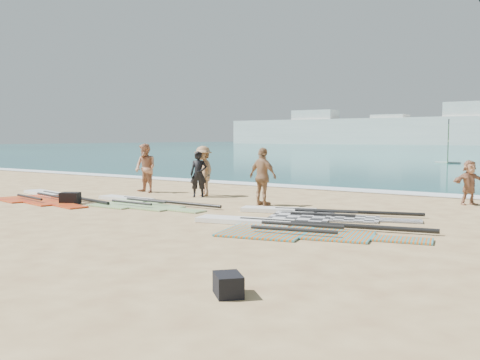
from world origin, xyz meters
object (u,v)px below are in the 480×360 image
Objects in this scene: gear_bag_near at (70,198)px; person_wetsuit at (199,174)px; beachgoer_back at (263,177)px; rig_red at (46,197)px; beachgoer_mid at (203,171)px; beachgoer_right at (469,182)px; rig_grey at (311,214)px; rig_orange at (283,227)px; gear_bag_far at (228,285)px; beachgoer_left at (145,168)px; rig_green at (138,203)px.

person_wetsuit is (2.29, 4.07, 0.67)m from gear_bag_near.
rig_red is at bearing 31.34° from beachgoer_back.
beachgoer_right is at bearing 46.73° from beachgoer_mid.
beachgoer_right is (13.19, 6.94, 0.70)m from rig_red.
beachgoer_mid is (-5.77, 2.30, 0.91)m from rig_grey.
beachgoer_right is at bearing -10.64° from person_wetsuit.
gear_bag_far is (2.10, -5.22, 0.11)m from rig_orange.
rig_orange is at bearing -158.25° from beachgoer_right.
beachgoer_left reaches higher than rig_grey.
gear_bag_near is 0.32× the size of beachgoer_mid.
beachgoer_left is 1.04× the size of beachgoer_mid.
rig_green is 3.92m from beachgoer_left.
rig_grey is 8.72× the size of gear_bag_near.
gear_bag_far is 12.95m from beachgoer_right.
beachgoer_left is (-11.11, 9.63, 0.84)m from gear_bag_far.
gear_bag_near is 5.04m from beachgoer_mid.
gear_bag_near is at bearing 177.21° from rig_grey.
rig_grey is at bearing 164.35° from beachgoer_back.
beachgoer_back is (-2.87, 3.61, 0.91)m from rig_orange.
beachgoer_left is 2.77m from beachgoer_mid.
beachgoer_mid is at bearing 129.98° from rig_orange.
beachgoer_right is (3.20, 5.28, 0.70)m from rig_grey.
gear_bag_near is at bearing -87.84° from beachgoer_mid.
rig_green is at bearing 33.21° from gear_bag_near.
rig_orange is 7.90m from beachgoer_mid.
beachgoer_left reaches higher than gear_bag_near.
rig_orange is at bearing -12.54° from rig_green.
beachgoer_left is (1.47, 3.65, 0.95)m from rig_red.
rig_red is at bearing 158.83° from beachgoer_right.
person_wetsuit reaches higher than rig_red.
gear_bag_far is at bearing -80.54° from person_wetsuit.
beachgoer_back reaches higher than gear_bag_near.
rig_green is at bearing 170.47° from rig_grey.
person_wetsuit reaches higher than rig_green.
beachgoer_mid reaches higher than rig_red.
rig_red is at bearing 154.56° from gear_bag_far.
rig_orange and rig_red have the same top height.
rig_grey is at bearing 108.74° from gear_bag_far.
gear_bag_near is (2.02, -0.50, 0.15)m from rig_red.
beachgoer_mid reaches higher than rig_grey.
beachgoer_right reaches higher than rig_red.
person_wetsuit reaches higher than rig_grey.
rig_green is 3.09× the size of person_wetsuit.
rig_green is at bearing 22.58° from rig_red.
rig_orange is 10.51m from rig_red.
beachgoer_right is at bearing 39.39° from rig_red.
gear_bag_far is 0.35× the size of beachgoer_right.
rig_red is 5.86m from beachgoer_mid.
gear_bag_near is at bearing 41.74° from beachgoer_back.
gear_bag_far reaches higher than rig_red.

